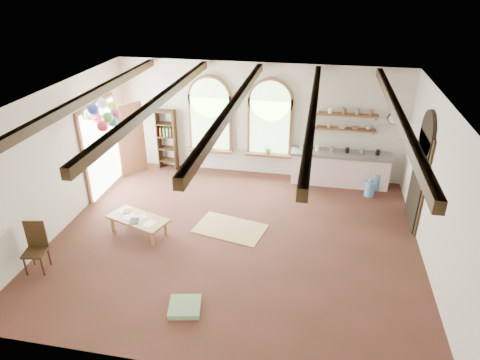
% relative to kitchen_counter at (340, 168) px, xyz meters
% --- Properties ---
extents(floor, '(8.00, 8.00, 0.00)m').
position_rel_kitchen_counter_xyz_m(floor, '(-2.30, -3.20, -0.48)').
color(floor, '#532822').
rests_on(floor, ground).
extents(ceiling_beams, '(6.20, 6.80, 0.18)m').
position_rel_kitchen_counter_xyz_m(ceiling_beams, '(-2.30, -3.20, 2.62)').
color(ceiling_beams, '#332410').
rests_on(ceiling_beams, ceiling).
extents(window_left, '(1.30, 0.28, 2.20)m').
position_rel_kitchen_counter_xyz_m(window_left, '(-3.70, 0.23, 1.16)').
color(window_left, brown).
rests_on(window_left, floor).
extents(window_right, '(1.30, 0.28, 2.20)m').
position_rel_kitchen_counter_xyz_m(window_right, '(-2.00, 0.23, 1.16)').
color(window_right, brown).
rests_on(window_right, floor).
extents(left_doorway, '(0.10, 1.90, 2.50)m').
position_rel_kitchen_counter_xyz_m(left_doorway, '(-6.25, -1.40, 0.67)').
color(left_doorway, brown).
rests_on(left_doorway, floor).
extents(right_doorway, '(0.10, 1.30, 2.40)m').
position_rel_kitchen_counter_xyz_m(right_doorway, '(1.65, -1.70, 0.62)').
color(right_doorway, black).
rests_on(right_doorway, floor).
extents(kitchen_counter, '(2.68, 0.62, 0.94)m').
position_rel_kitchen_counter_xyz_m(kitchen_counter, '(0.00, 0.00, 0.00)').
color(kitchen_counter, silver).
rests_on(kitchen_counter, floor).
extents(wall_shelf_lower, '(1.70, 0.24, 0.04)m').
position_rel_kitchen_counter_xyz_m(wall_shelf_lower, '(0.00, 0.18, 1.07)').
color(wall_shelf_lower, brown).
rests_on(wall_shelf_lower, wall_back).
extents(wall_shelf_upper, '(1.70, 0.24, 0.04)m').
position_rel_kitchen_counter_xyz_m(wall_shelf_upper, '(0.00, 0.18, 1.47)').
color(wall_shelf_upper, brown).
rests_on(wall_shelf_upper, wall_back).
extents(wall_clock, '(0.32, 0.04, 0.32)m').
position_rel_kitchen_counter_xyz_m(wall_clock, '(1.25, 0.25, 1.42)').
color(wall_clock, black).
rests_on(wall_clock, wall_back).
extents(bookshelf, '(0.53, 0.32, 1.80)m').
position_rel_kitchen_counter_xyz_m(bookshelf, '(-5.00, 0.12, 0.42)').
color(bookshelf, '#332410').
rests_on(bookshelf, floor).
extents(coffee_table, '(1.51, 1.06, 0.39)m').
position_rel_kitchen_counter_xyz_m(coffee_table, '(-4.50, -3.36, -0.13)').
color(coffee_table, tan).
rests_on(coffee_table, floor).
extents(side_chair, '(0.48, 0.48, 1.03)m').
position_rel_kitchen_counter_xyz_m(side_chair, '(-5.95, -4.98, -0.18)').
color(side_chair, '#332410').
rests_on(side_chair, floor).
extents(floor_mat, '(1.75, 1.29, 0.02)m').
position_rel_kitchen_counter_xyz_m(floor_mat, '(-2.49, -2.82, -0.47)').
color(floor_mat, tan).
rests_on(floor_mat, floor).
extents(floor_cushion, '(0.65, 0.65, 0.10)m').
position_rel_kitchen_counter_xyz_m(floor_cushion, '(-2.74, -5.50, -0.43)').
color(floor_cushion, gray).
rests_on(floor_cushion, floor).
extents(water_jug_a, '(0.27, 0.27, 0.52)m').
position_rel_kitchen_counter_xyz_m(water_jug_a, '(0.80, -0.56, -0.25)').
color(water_jug_a, '#5D93C7').
rests_on(water_jug_a, floor).
extents(water_jug_b, '(0.33, 0.33, 0.63)m').
position_rel_kitchen_counter_xyz_m(water_jug_b, '(1.00, -0.13, -0.20)').
color(water_jug_b, '#5D93C7').
rests_on(water_jug_b, floor).
extents(balloon_cluster, '(0.86, 0.98, 1.16)m').
position_rel_kitchen_counter_xyz_m(balloon_cluster, '(-5.71, -2.07, 1.85)').
color(balloon_cluster, white).
rests_on(balloon_cluster, floor).
extents(table_book, '(0.20, 0.26, 0.02)m').
position_rel_kitchen_counter_xyz_m(table_book, '(-4.93, -3.17, -0.07)').
color(table_book, olive).
rests_on(table_book, coffee_table).
extents(tablet, '(0.26, 0.32, 0.01)m').
position_rel_kitchen_counter_xyz_m(tablet, '(-4.52, -3.51, -0.08)').
color(tablet, black).
rests_on(tablet, coffee_table).
extents(potted_plant_left, '(0.27, 0.23, 0.30)m').
position_rel_kitchen_counter_xyz_m(potted_plant_left, '(-3.70, 0.12, 0.37)').
color(potted_plant_left, '#598C4C').
rests_on(potted_plant_left, window_left).
extents(potted_plant_right, '(0.27, 0.23, 0.30)m').
position_rel_kitchen_counter_xyz_m(potted_plant_right, '(-2.00, 0.12, 0.37)').
color(potted_plant_right, '#598C4C').
rests_on(potted_plant_right, window_right).
extents(shelf_cup_a, '(0.12, 0.10, 0.10)m').
position_rel_kitchen_counter_xyz_m(shelf_cup_a, '(-0.75, 0.18, 1.14)').
color(shelf_cup_a, white).
rests_on(shelf_cup_a, wall_shelf_lower).
extents(shelf_cup_b, '(0.10, 0.10, 0.09)m').
position_rel_kitchen_counter_xyz_m(shelf_cup_b, '(-0.40, 0.18, 1.14)').
color(shelf_cup_b, beige).
rests_on(shelf_cup_b, wall_shelf_lower).
extents(shelf_bowl_a, '(0.22, 0.22, 0.05)m').
position_rel_kitchen_counter_xyz_m(shelf_bowl_a, '(-0.05, 0.18, 1.12)').
color(shelf_bowl_a, beige).
rests_on(shelf_bowl_a, wall_shelf_lower).
extents(shelf_bowl_b, '(0.20, 0.20, 0.06)m').
position_rel_kitchen_counter_xyz_m(shelf_bowl_b, '(0.30, 0.18, 1.12)').
color(shelf_bowl_b, '#8C664C').
rests_on(shelf_bowl_b, wall_shelf_lower).
extents(shelf_vase, '(0.18, 0.18, 0.19)m').
position_rel_kitchen_counter_xyz_m(shelf_vase, '(0.65, 0.18, 1.19)').
color(shelf_vase, slate).
rests_on(shelf_vase, wall_shelf_lower).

